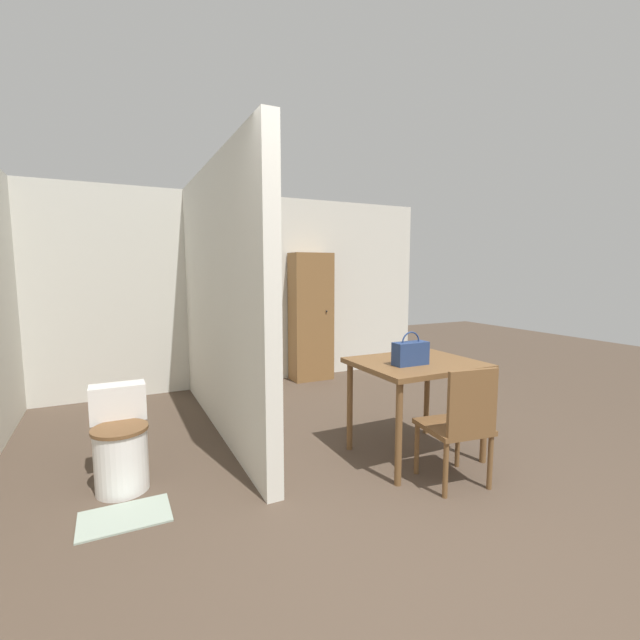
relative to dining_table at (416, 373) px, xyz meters
name	(u,v)px	position (x,y,z in m)	size (l,w,h in m)	color
ground_plane	(460,587)	(-0.74, -1.29, -0.70)	(16.00, 16.00, 0.00)	#4C3D30
wall_back	(233,291)	(-0.74, 2.88, 0.55)	(5.69, 0.12, 2.50)	silver
partition_wall	(219,300)	(-1.28, 1.32, 0.55)	(0.12, 3.00, 2.50)	silver
dining_table	(416,373)	(0.00, 0.00, 0.00)	(0.95, 0.81, 0.80)	brown
wooden_chair	(460,422)	(-0.04, -0.54, -0.23)	(0.48, 0.48, 0.87)	brown
toilet	(121,444)	(-2.18, 0.51, -0.39)	(0.38, 0.52, 0.70)	white
handbag	(410,353)	(-0.13, -0.08, 0.19)	(0.28, 0.12, 0.26)	navy
wooden_cabinet	(311,317)	(0.29, 2.64, 0.18)	(0.56, 0.35, 1.76)	brown
bath_mat	(125,517)	(-2.18, 0.07, -0.69)	(0.53, 0.35, 0.01)	#99A899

